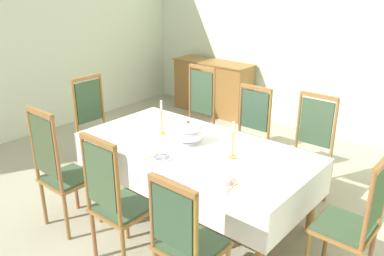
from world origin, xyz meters
TOP-DOWN VIEW (x-y plane):
  - ground at (0.00, 0.00)m, footprint 6.53×5.76m
  - back_wall at (0.00, 2.92)m, footprint 6.53×0.08m
  - left_wall at (-3.31, 0.00)m, footprint 0.08×5.76m
  - dining_table at (0.00, -0.07)m, footprint 2.26×1.12m
  - tablecloth at (0.00, -0.07)m, footprint 2.28×1.14m
  - chair_south_a at (-0.79, -1.04)m, footprint 0.44×0.42m
  - chair_north_a at (-0.79, 0.90)m, footprint 0.44×0.42m
  - chair_south_b at (-0.01, -1.03)m, footprint 0.44×0.42m
  - chair_north_b at (-0.01, 0.90)m, footprint 0.44×0.42m
  - chair_south_c at (0.73, -1.03)m, footprint 0.44×0.42m
  - chair_north_c at (0.73, 0.90)m, footprint 0.44×0.42m
  - chair_head_west at (-1.54, -0.07)m, footprint 0.42×0.44m
  - chair_head_east at (1.53, -0.07)m, footprint 0.42×0.44m
  - soup_tureen at (-0.08, -0.07)m, footprint 0.29×0.29m
  - candlestick_west at (-0.43, -0.07)m, footprint 0.07×0.07m
  - candlestick_east at (0.43, -0.07)m, footprint 0.07×0.07m
  - bowl_near_left at (0.61, -0.50)m, footprint 0.19×0.19m
  - bowl_near_right at (-0.01, -0.51)m, footprint 0.16×0.16m
  - bowl_far_left at (0.02, 0.37)m, footprint 0.18×0.18m
  - spoon_primary at (0.73, -0.47)m, footprint 0.05×0.18m
  - spoon_secondary at (-0.12, -0.48)m, footprint 0.03×0.18m
  - sideboard at (-1.82, 2.60)m, footprint 1.44×0.48m

SIDE VIEW (x-z plane):
  - ground at x=0.00m, z-range -0.04..0.00m
  - sideboard at x=-1.82m, z-range 0.00..0.91m
  - chair_south_c at x=0.73m, z-range 0.03..1.10m
  - chair_north_b at x=-0.01m, z-range 0.02..1.13m
  - chair_head_east at x=1.53m, z-range 0.02..1.14m
  - chair_north_c at x=0.73m, z-range 0.01..1.17m
  - chair_south_b at x=-0.01m, z-range 0.01..1.18m
  - chair_head_west at x=-1.54m, z-range 0.01..1.18m
  - chair_south_a at x=-0.79m, z-range 0.00..1.22m
  - chair_north_a at x=-0.79m, z-range 0.00..1.23m
  - tablecloth at x=0.00m, z-range 0.49..0.84m
  - dining_table at x=0.00m, z-range 0.30..1.05m
  - spoon_primary at x=0.73m, z-range 0.76..0.77m
  - spoon_secondary at x=-0.12m, z-range 0.76..0.77m
  - bowl_near_right at x=-0.01m, z-range 0.76..0.79m
  - bowl_far_left at x=0.02m, z-range 0.76..0.80m
  - bowl_near_left at x=0.61m, z-range 0.76..0.81m
  - soup_tureen at x=-0.08m, z-range 0.75..0.98m
  - candlestick_east at x=0.43m, z-range 0.72..1.06m
  - candlestick_west at x=-0.43m, z-range 0.72..1.08m
  - back_wall at x=0.00m, z-range 0.00..3.38m
  - left_wall at x=-3.31m, z-range 0.00..3.38m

